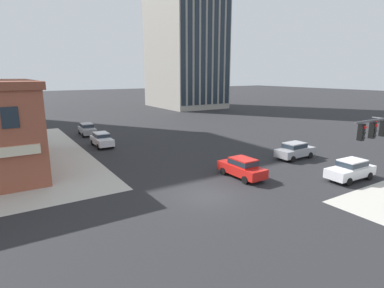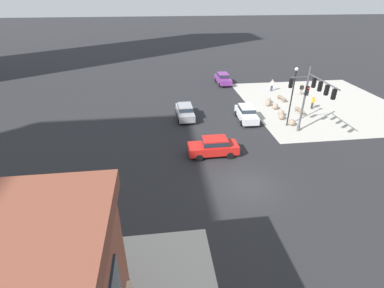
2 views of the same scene
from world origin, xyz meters
name	(u,v)px [view 2 (image 2 of 2)]	position (x,y,z in m)	size (l,w,h in m)	color
ground_plane	(248,185)	(0.00, 0.00, 0.00)	(320.00, 320.00, 0.00)	#262628
sidewalk_corner_slab	(319,103)	(16.00, -14.50, 0.00)	(20.00, 19.00, 0.02)	#B7B2A8
traffic_signal_main	(311,93)	(7.36, -7.89, 4.51)	(5.21, 2.09, 6.70)	#4C4C51
bollard_sphere_curb_a	(292,123)	(9.92, -7.92, 0.36)	(0.72, 0.72, 0.72)	gray
bollard_sphere_curb_b	(281,117)	(11.65, -7.45, 0.36)	(0.72, 0.72, 0.72)	gray
bollard_sphere_curb_c	(281,113)	(12.66, -7.84, 0.36)	(0.72, 0.72, 0.72)	gray
bollard_sphere_curb_d	(275,107)	(14.75, -7.95, 0.36)	(0.72, 0.72, 0.72)	gray
bollard_sphere_curb_e	(268,103)	(15.98, -7.48, 0.36)	(0.72, 0.72, 0.72)	gray
bollard_sphere_curb_f	(268,101)	(16.96, -7.89, 0.36)	(0.72, 0.72, 0.72)	gray
bench_near_signal	(300,111)	(13.14, -10.38, 0.33)	(1.82, 0.55, 0.49)	#9E7F66
bench_mid_block	(282,98)	(17.68, -10.02, 0.33)	(1.84, 0.66, 0.49)	#9E7F66
pedestrian_near_bench	(302,89)	(19.64, -13.67, 0.89)	(0.27, 0.54, 1.57)	gray
pedestrian_at_curb	(272,84)	(21.76, -10.15, 1.00)	(0.23, 0.55, 1.73)	#232847
pedestrian_walking_east	(313,102)	(14.35, -12.55, 0.96)	(0.53, 0.28, 1.67)	#333333
street_lamp_corner_near	(293,91)	(10.00, -7.40, 3.89)	(0.36, 0.36, 6.34)	black
car_main_northbound_far	(223,78)	(26.20, -3.85, 0.92)	(4.47, 2.03, 1.68)	#7A3389
car_main_southbound_near	(185,111)	(13.35, 3.47, 0.92)	(4.43, 1.96, 1.68)	#99999E
car_cross_eastbound	(246,113)	(11.93, -3.35, 0.92)	(4.46, 2.02, 1.68)	silver
car_parked_curb	(214,146)	(4.78, 1.80, 0.92)	(1.94, 4.42, 1.68)	red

